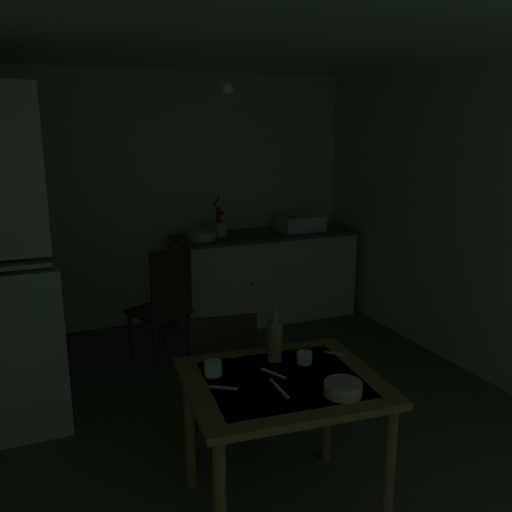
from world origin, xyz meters
TOP-DOWN VIEW (x-y plane):
  - ground_plane at (0.00, 0.00)m, footprint 4.98×4.98m
  - wall_back at (0.00, 2.04)m, footprint 3.92×0.10m
  - wall_right at (1.96, 0.00)m, footprint 0.10×4.08m
  - ceiling_slab at (0.00, 0.00)m, footprint 3.92×4.08m
  - counter_cabinet at (0.95, 1.67)m, footprint 1.81×0.64m
  - sink_basin at (1.34, 1.67)m, footprint 0.44×0.34m
  - hand_pump at (0.48, 1.72)m, footprint 0.05×0.27m
  - mixing_bowl_counter at (0.27, 1.62)m, footprint 0.28×0.28m
  - stoneware_crock at (0.50, 1.71)m, footprint 0.13×0.13m
  - dining_table at (-0.17, -0.99)m, footprint 1.00×0.88m
  - chair_far_side at (-0.27, -0.36)m, footprint 0.46×0.46m
  - chair_by_counter at (-0.27, 0.95)m, footprint 0.52×0.52m
  - serving_bowl_wide at (0.01, -1.23)m, footprint 0.17×0.17m
  - mug_dark at (-0.46, -0.82)m, footprint 0.09×0.09m
  - teacup_cream at (0.01, -0.87)m, footprint 0.08×0.08m
  - glass_bottle at (-0.11, -0.78)m, footprint 0.08×0.08m
  - table_knife at (-0.23, -1.07)m, footprint 0.02×0.20m
  - teaspoon_near_bowl at (-0.19, -0.92)m, footprint 0.08×0.15m
  - teaspoon_by_cup at (0.21, -0.84)m, footprint 0.10×0.10m
  - serving_spoon at (-0.47, -0.96)m, footprint 0.13×0.09m
  - pendant_bulb at (0.04, 0.27)m, footprint 0.08×0.08m

SIDE VIEW (x-z plane):
  - ground_plane at x=0.00m, z-range 0.00..0.00m
  - counter_cabinet at x=0.95m, z-range 0.00..0.87m
  - chair_far_side at x=-0.27m, z-range 0.03..0.92m
  - chair_by_counter at x=-0.27m, z-range 0.02..1.01m
  - dining_table at x=-0.17m, z-range 0.26..0.99m
  - table_knife at x=-0.23m, z-range 0.73..0.73m
  - teaspoon_near_bowl at x=-0.19m, z-range 0.73..0.73m
  - teaspoon_by_cup at x=0.21m, z-range 0.73..0.73m
  - serving_spoon at x=-0.47m, z-range 0.73..0.73m
  - teacup_cream at x=0.01m, z-range 0.73..0.79m
  - serving_bowl_wide at x=0.01m, z-range 0.73..0.79m
  - mug_dark at x=-0.46m, z-range 0.73..0.80m
  - glass_bottle at x=-0.11m, z-range 0.70..0.98m
  - mixing_bowl_counter at x=0.27m, z-range 0.87..0.95m
  - stoneware_crock at x=0.50m, z-range 0.87..1.01m
  - sink_basin at x=1.34m, z-range 0.88..1.03m
  - hand_pump at x=0.48m, z-range 0.85..1.24m
  - wall_back at x=0.00m, z-range 0.00..2.41m
  - wall_right at x=1.96m, z-range 0.00..2.41m
  - pendant_bulb at x=0.04m, z-range 2.10..2.18m
  - ceiling_slab at x=0.00m, z-range 2.41..2.51m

